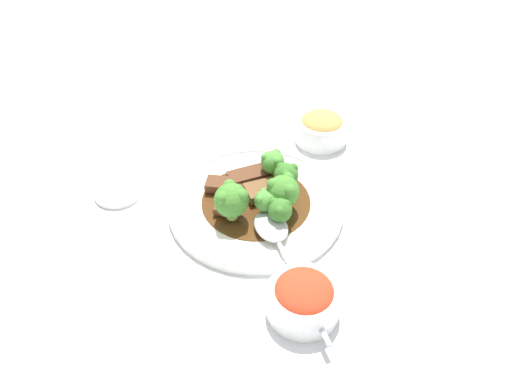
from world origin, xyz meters
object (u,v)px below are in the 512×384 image
at_px(main_plate, 256,203).
at_px(beef_strip_1, 230,199).
at_px(broccoli_floret_1, 286,175).
at_px(broccoli_floret_2, 283,191).
at_px(beef_strip_0, 266,189).
at_px(beef_strip_2, 249,176).
at_px(broccoli_floret_3, 265,201).
at_px(broccoli_floret_0, 231,200).
at_px(beef_strip_3, 221,185).
at_px(side_bowl_appetizer, 322,128).
at_px(serving_spoon, 275,235).
at_px(broccoli_floret_4, 280,210).
at_px(side_bowl_kimchi, 303,298).
at_px(sauce_dish, 118,191).
at_px(broccoli_floret_5, 273,162).

relative_size(main_plate, beef_strip_1, 3.72).
distance_m(broccoli_floret_1, broccoli_floret_2, 0.05).
height_order(beef_strip_0, broccoli_floret_1, broccoli_floret_1).
bearing_deg(main_plate, beef_strip_2, -117.67).
bearing_deg(broccoli_floret_1, broccoli_floret_3, 19.28).
height_order(broccoli_floret_0, broccoli_floret_2, broccoli_floret_0).
xyz_separation_m(beef_strip_3, side_bowl_appetizer, (-0.24, -0.01, 0.00)).
height_order(main_plate, serving_spoon, serving_spoon).
xyz_separation_m(broccoli_floret_4, serving_spoon, (0.03, 0.02, -0.02)).
relative_size(broccoli_floret_3, side_bowl_appetizer, 0.44).
height_order(side_bowl_kimchi, sauce_dish, side_bowl_kimchi).
distance_m(beef_strip_3, broccoli_floret_5, 0.09).
height_order(beef_strip_0, side_bowl_appetizer, side_bowl_appetizer).
height_order(side_bowl_appetizer, sauce_dish, side_bowl_appetizer).
bearing_deg(beef_strip_3, broccoli_floret_5, 158.77).
bearing_deg(broccoli_floret_2, serving_spoon, 38.26).
height_order(beef_strip_2, serving_spoon, same).
bearing_deg(beef_strip_2, serving_spoon, 65.72).
relative_size(broccoli_floret_5, side_bowl_appetizer, 0.51).
relative_size(broccoli_floret_3, side_bowl_kimchi, 0.44).
distance_m(main_plate, broccoli_floret_5, 0.07).
bearing_deg(broccoli_floret_3, broccoli_floret_0, -31.43).
relative_size(beef_strip_0, beef_strip_1, 1.06).
bearing_deg(beef_strip_2, side_bowl_kimchi, 65.57).
xyz_separation_m(broccoli_floret_1, side_bowl_appetizer, (-0.16, -0.07, -0.02)).
bearing_deg(broccoli_floret_4, beef_strip_2, -106.34).
bearing_deg(beef_strip_0, beef_strip_1, -17.69).
relative_size(serving_spoon, side_bowl_kimchi, 2.42).
height_order(beef_strip_1, broccoli_floret_1, broccoli_floret_1).
bearing_deg(side_bowl_kimchi, broccoli_floret_5, -123.25).
height_order(main_plate, broccoli_floret_4, broccoli_floret_4).
distance_m(beef_strip_1, broccoli_floret_3, 0.06).
bearing_deg(broccoli_floret_3, main_plate, -108.27).
bearing_deg(broccoli_floret_1, beef_strip_1, -19.53).
bearing_deg(broccoli_floret_1, beef_strip_2, -61.44).
bearing_deg(broccoli_floret_5, side_bowl_appetizer, -166.53).
bearing_deg(sauce_dish, side_bowl_appetizer, 162.93).
relative_size(broccoli_floret_0, broccoli_floret_2, 1.04).
bearing_deg(serving_spoon, broccoli_floret_1, -140.80).
relative_size(beef_strip_0, side_bowl_appetizer, 0.83).
bearing_deg(beef_strip_2, sauce_dish, -36.57).
bearing_deg(broccoli_floret_4, beef_strip_3, -81.60).
relative_size(beef_strip_2, side_bowl_kimchi, 0.78).
bearing_deg(broccoli_floret_4, broccoli_floret_1, -139.67).
distance_m(broccoli_floret_0, broccoli_floret_4, 0.07).
height_order(broccoli_floret_1, side_bowl_kimchi, broccoli_floret_1).
relative_size(broccoli_floret_3, serving_spoon, 0.18).
height_order(beef_strip_1, side_bowl_appetizer, side_bowl_appetizer).
bearing_deg(broccoli_floret_3, broccoli_floret_4, 95.51).
relative_size(beef_strip_2, serving_spoon, 0.32).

